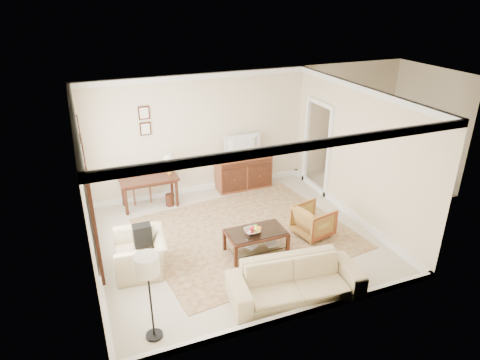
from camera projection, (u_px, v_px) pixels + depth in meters
room_shell at (236, 121)px, 7.69m from camera, size 5.51×5.01×2.91m
annex_bedroom at (382, 171)px, 11.06m from camera, size 3.00×2.70×2.90m
window_front at (89, 210)px, 6.57m from camera, size 0.12×1.56×1.80m
window_rear at (83, 172)px, 7.93m from camera, size 0.12×1.56×1.80m
doorway at (317, 148)px, 10.45m from camera, size 0.10×1.12×2.25m
rug at (247, 233)px, 8.90m from camera, size 4.41×3.91×0.01m
writing_desk at (149, 182)px, 9.77m from camera, size 1.31×0.66×0.72m
desk_chair at (140, 180)px, 10.04m from camera, size 0.46×0.46×1.05m
desk_lamp at (169, 165)px, 9.78m from camera, size 0.32×0.32×0.50m
framed_prints at (145, 121)px, 9.58m from camera, size 0.25×0.04×0.68m
sideboard at (243, 172)px, 10.76m from camera, size 1.37×0.53×0.84m
tv at (244, 139)px, 10.38m from camera, size 0.90×0.52×0.12m
coffee_table at (256, 236)px, 8.12m from camera, size 1.13×0.66×0.48m
fruit_bowl at (252, 230)px, 7.99m from camera, size 0.42×0.42×0.10m
book_a at (246, 247)px, 8.09m from camera, size 0.27×0.15×0.38m
book_b at (266, 243)px, 8.21m from camera, size 0.28×0.05×0.38m
striped_armchair at (313, 219)px, 8.71m from camera, size 0.78×0.81×0.71m
club_armchair at (140, 248)px, 7.59m from camera, size 0.77×1.09×0.90m
backpack at (142, 233)px, 7.60m from camera, size 0.32×0.38×0.40m
sofa at (296, 275)px, 6.92m from camera, size 2.23×0.87×0.85m
floor_lamp at (147, 271)px, 5.80m from camera, size 0.35×0.35×1.41m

